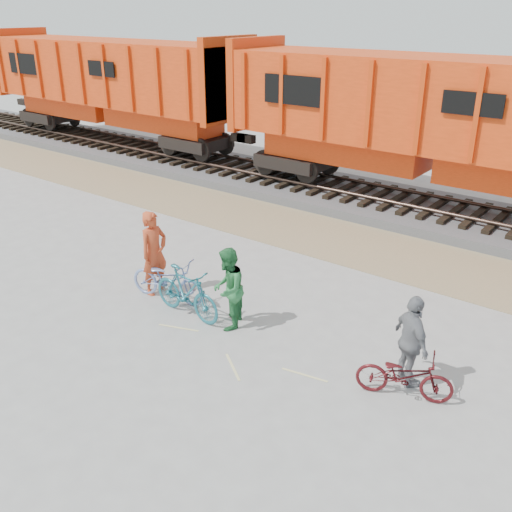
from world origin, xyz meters
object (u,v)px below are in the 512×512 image
at_px(bicycle_blue, 168,280).
at_px(person_man, 228,289).
at_px(hopper_car_left, 111,84).
at_px(person_solo, 154,253).
at_px(bicycle_maroon, 404,376).
at_px(bicycle_teal, 186,292).
at_px(person_woman, 411,342).
at_px(hopper_car_center, 439,121).

distance_m(bicycle_blue, person_man, 1.90).
height_order(hopper_car_left, person_man, hopper_car_left).
bearing_deg(person_solo, bicycle_maroon, -90.00).
distance_m(bicycle_maroon, person_solo, 6.27).
distance_m(bicycle_teal, person_woman, 4.83).
relative_size(hopper_car_center, bicycle_blue, 7.37).
distance_m(person_solo, person_man, 2.37).
relative_size(hopper_car_center, bicycle_maroon, 8.59).
height_order(bicycle_blue, bicycle_maroon, bicycle_blue).
bearing_deg(bicycle_blue, person_solo, 67.74).
bearing_deg(bicycle_teal, hopper_car_center, -7.05).
bearing_deg(bicycle_teal, bicycle_maroon, -84.66).
bearing_deg(person_woman, hopper_car_center, -31.74).
bearing_deg(hopper_car_left, bicycle_blue, -35.78).
xyz_separation_m(bicycle_blue, bicycle_teal, (0.86, -0.29, 0.06)).
bearing_deg(hopper_car_left, bicycle_teal, -34.84).
relative_size(hopper_car_left, bicycle_maroon, 8.59).
bearing_deg(hopper_car_left, person_solo, -36.59).
height_order(bicycle_blue, person_man, person_man).
bearing_deg(hopper_car_left, bicycle_maroon, -26.49).
relative_size(bicycle_blue, bicycle_maroon, 1.17).
distance_m(hopper_car_center, person_man, 9.37).
distance_m(person_man, person_woman, 3.81).
relative_size(hopper_car_left, bicycle_blue, 7.37).
relative_size(hopper_car_left, person_woman, 8.11).
bearing_deg(person_man, bicycle_maroon, 63.45).
relative_size(bicycle_teal, bicycle_maroon, 1.15).
height_order(hopper_car_left, person_woman, hopper_car_left).
xyz_separation_m(bicycle_teal, person_solo, (-1.36, 0.39, 0.43)).
distance_m(hopper_car_center, person_solo, 9.62).
bearing_deg(hopper_car_center, bicycle_maroon, -70.35).
xyz_separation_m(bicycle_teal, bicycle_maroon, (4.89, 0.20, -0.13)).
relative_size(hopper_car_center, person_man, 8.00).
bearing_deg(hopper_car_left, hopper_car_center, 0.00).
relative_size(bicycle_maroon, person_man, 0.93).
xyz_separation_m(bicycle_teal, person_man, (1.00, 0.20, 0.31)).
height_order(bicycle_blue, person_woman, person_woman).
bearing_deg(person_woman, bicycle_teal, 45.57).
relative_size(hopper_car_center, person_woman, 8.11).
height_order(hopper_car_left, hopper_car_center, same).
height_order(bicycle_maroon, person_man, person_man).
xyz_separation_m(bicycle_blue, person_woman, (5.64, 0.32, 0.36)).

